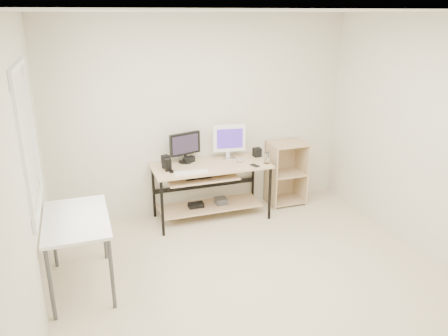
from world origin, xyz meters
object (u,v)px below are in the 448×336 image
at_px(side_table, 77,225).
at_px(shelf_unit, 285,172).
at_px(black_monitor, 185,146).
at_px(desk, 209,180).
at_px(white_imac, 229,139).
at_px(audio_controller, 168,165).

bearing_deg(side_table, shelf_unit, 23.33).
xyz_separation_m(shelf_unit, black_monitor, (-1.44, 0.03, 0.53)).
xyz_separation_m(desk, white_imac, (0.33, 0.17, 0.48)).
bearing_deg(black_monitor, audio_controller, -154.53).
bearing_deg(white_imac, shelf_unit, 6.75).
relative_size(desk, shelf_unit, 1.67).
relative_size(white_imac, audio_controller, 2.91).
height_order(desk, shelf_unit, shelf_unit).
height_order(shelf_unit, black_monitor, black_monitor).
bearing_deg(audio_controller, side_table, -134.82).
bearing_deg(black_monitor, white_imac, -19.45).
bearing_deg(shelf_unit, side_table, -156.67).
distance_m(desk, shelf_unit, 1.19).
bearing_deg(side_table, black_monitor, 42.01).
bearing_deg(white_imac, audio_controller, -157.91).
distance_m(shelf_unit, audio_controller, 1.77).
bearing_deg(audio_controller, white_imac, 18.03).
relative_size(side_table, black_monitor, 2.34).
relative_size(side_table, white_imac, 2.17).
distance_m(desk, white_imac, 0.61).
height_order(black_monitor, audio_controller, black_monitor).
xyz_separation_m(black_monitor, audio_controller, (-0.28, -0.26, -0.15)).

